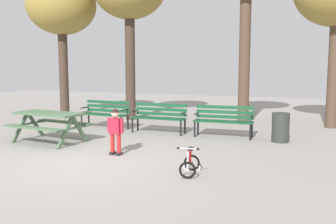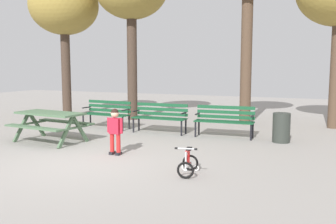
{
  "view_description": "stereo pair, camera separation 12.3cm",
  "coord_description": "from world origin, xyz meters",
  "px_view_note": "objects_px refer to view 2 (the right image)",
  "views": [
    {
      "loc": [
        4.44,
        -6.04,
        1.92
      ],
      "look_at": [
        1.01,
        2.09,
        0.85
      ],
      "focal_mm": 40.08,
      "sensor_mm": 36.0,
      "label": 1
    },
    {
      "loc": [
        4.55,
        -5.99,
        1.92
      ],
      "look_at": [
        1.01,
        2.09,
        0.85
      ],
      "focal_mm": 40.08,
      "sensor_mm": 36.0,
      "label": 2
    }
  ],
  "objects_px": {
    "park_bench_right": "(225,119)",
    "trash_bin": "(281,128)",
    "park_bench_left": "(160,115)",
    "child_standing": "(115,128)",
    "picnic_table": "(50,119)",
    "park_bench_far_left": "(107,112)",
    "kids_bicycle": "(188,164)"
  },
  "relations": [
    {
      "from": "park_bench_right",
      "to": "trash_bin",
      "type": "height_order",
      "value": "park_bench_right"
    },
    {
      "from": "park_bench_left",
      "to": "child_standing",
      "type": "xyz_separation_m",
      "value": [
        0.26,
        -2.89,
        0.08
      ]
    },
    {
      "from": "picnic_table",
      "to": "trash_bin",
      "type": "bearing_deg",
      "value": 23.26
    },
    {
      "from": "park_bench_far_left",
      "to": "park_bench_left",
      "type": "distance_m",
      "value": 1.89
    },
    {
      "from": "park_bench_right",
      "to": "trash_bin",
      "type": "xyz_separation_m",
      "value": [
        1.51,
        -0.1,
        -0.13
      ]
    },
    {
      "from": "trash_bin",
      "to": "park_bench_right",
      "type": "bearing_deg",
      "value": 176.1
    },
    {
      "from": "picnic_table",
      "to": "trash_bin",
      "type": "distance_m",
      "value": 5.9
    },
    {
      "from": "picnic_table",
      "to": "trash_bin",
      "type": "xyz_separation_m",
      "value": [
        5.42,
        2.33,
        -0.22
      ]
    },
    {
      "from": "park_bench_left",
      "to": "kids_bicycle",
      "type": "xyz_separation_m",
      "value": [
        2.25,
        -3.68,
        -0.31
      ]
    },
    {
      "from": "park_bench_left",
      "to": "child_standing",
      "type": "height_order",
      "value": "child_standing"
    },
    {
      "from": "park_bench_left",
      "to": "park_bench_far_left",
      "type": "bearing_deg",
      "value": 176.76
    },
    {
      "from": "kids_bicycle",
      "to": "trash_bin",
      "type": "relative_size",
      "value": 0.81
    },
    {
      "from": "picnic_table",
      "to": "kids_bicycle",
      "type": "relative_size",
      "value": 3.17
    },
    {
      "from": "park_bench_left",
      "to": "child_standing",
      "type": "bearing_deg",
      "value": -84.94
    },
    {
      "from": "park_bench_right",
      "to": "kids_bicycle",
      "type": "height_order",
      "value": "park_bench_right"
    },
    {
      "from": "trash_bin",
      "to": "park_bench_left",
      "type": "bearing_deg",
      "value": 179.66
    },
    {
      "from": "park_bench_far_left",
      "to": "park_bench_left",
      "type": "relative_size",
      "value": 1.01
    },
    {
      "from": "trash_bin",
      "to": "kids_bicycle",
      "type": "bearing_deg",
      "value": -107.51
    },
    {
      "from": "park_bench_far_left",
      "to": "park_bench_left",
      "type": "bearing_deg",
      "value": -3.24
    },
    {
      "from": "park_bench_right",
      "to": "picnic_table",
      "type": "bearing_deg",
      "value": -148.08
    },
    {
      "from": "child_standing",
      "to": "kids_bicycle",
      "type": "bearing_deg",
      "value": -21.48
    },
    {
      "from": "picnic_table",
      "to": "park_bench_left",
      "type": "xyz_separation_m",
      "value": [
        2.01,
        2.35,
        -0.08
      ]
    },
    {
      "from": "park_bench_right",
      "to": "kids_bicycle",
      "type": "xyz_separation_m",
      "value": [
        0.36,
        -3.76,
        -0.31
      ]
    },
    {
      "from": "kids_bicycle",
      "to": "child_standing",
      "type": "bearing_deg",
      "value": 158.52
    },
    {
      "from": "child_standing",
      "to": "trash_bin",
      "type": "height_order",
      "value": "child_standing"
    },
    {
      "from": "child_standing",
      "to": "trash_bin",
      "type": "xyz_separation_m",
      "value": [
        3.15,
        2.87,
        -0.22
      ]
    },
    {
      "from": "park_bench_right",
      "to": "trash_bin",
      "type": "relative_size",
      "value": 2.17
    },
    {
      "from": "park_bench_left",
      "to": "trash_bin",
      "type": "relative_size",
      "value": 2.15
    },
    {
      "from": "park_bench_left",
      "to": "park_bench_right",
      "type": "bearing_deg",
      "value": 2.51
    },
    {
      "from": "picnic_table",
      "to": "park_bench_left",
      "type": "relative_size",
      "value": 1.19
    },
    {
      "from": "park_bench_far_left",
      "to": "child_standing",
      "type": "xyz_separation_m",
      "value": [
        2.15,
        -3.0,
        0.08
      ]
    },
    {
      "from": "park_bench_right",
      "to": "child_standing",
      "type": "relative_size",
      "value": 1.6
    }
  ]
}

